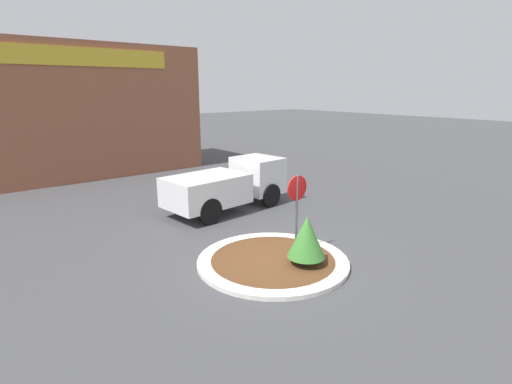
# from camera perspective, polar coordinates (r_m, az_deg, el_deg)

# --- Properties ---
(ground_plane) EXTENTS (120.00, 120.00, 0.00)m
(ground_plane) POSITION_cam_1_polar(r_m,az_deg,el_deg) (11.51, 2.41, -10.09)
(ground_plane) COLOR #474749
(traffic_island) EXTENTS (4.28, 4.28, 0.12)m
(traffic_island) POSITION_cam_1_polar(r_m,az_deg,el_deg) (11.48, 2.41, -9.81)
(traffic_island) COLOR silver
(traffic_island) RESTS_ON ground_plane
(stop_sign) EXTENTS (0.74, 0.07, 2.43)m
(stop_sign) POSITION_cam_1_polar(r_m,az_deg,el_deg) (11.53, 5.85, -1.13)
(stop_sign) COLOR #4C4C51
(stop_sign) RESTS_ON ground_plane
(island_shrub) EXTENTS (1.04, 1.04, 1.37)m
(island_shrub) POSITION_cam_1_polar(r_m,az_deg,el_deg) (10.94, 7.24, -6.34)
(island_shrub) COLOR brown
(island_shrub) RESTS_ON traffic_island
(utility_truck) EXTENTS (5.27, 2.42, 1.94)m
(utility_truck) POSITION_cam_1_polar(r_m,az_deg,el_deg) (16.11, -3.95, 1.07)
(utility_truck) COLOR white
(utility_truck) RESTS_ON ground_plane
(storefront_building) EXTENTS (14.82, 6.07, 7.12)m
(storefront_building) POSITION_cam_1_polar(r_m,az_deg,el_deg) (25.17, -26.60, 10.30)
(storefront_building) COLOR #93563D
(storefront_building) RESTS_ON ground_plane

